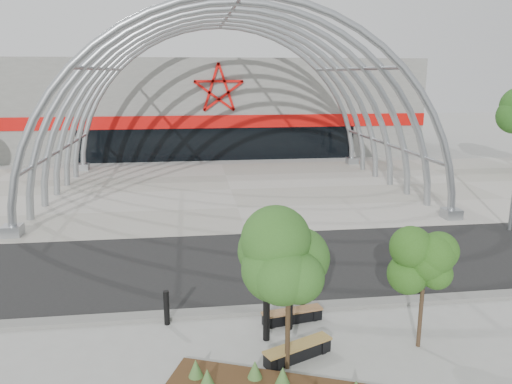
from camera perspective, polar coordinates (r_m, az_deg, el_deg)
name	(u,v)px	position (r m, az deg, el deg)	size (l,w,h in m)	color
ground	(274,307)	(15.36, 2.03, -12.98)	(140.00, 140.00, 0.00)	#989893
road	(258,264)	(18.52, 0.21, -8.18)	(140.00, 7.00, 0.02)	black
forecourt	(231,190)	(29.94, -2.91, 0.27)	(60.00, 17.00, 0.04)	#A29D91
kerb	(275,309)	(15.12, 2.19, -13.19)	(60.00, 0.50, 0.12)	slate
arena_building	(214,104)	(47.15, -4.81, 9.94)	(34.00, 15.24, 8.00)	slate
vault_canopy	(231,190)	(29.94, -2.91, 0.27)	(20.80, 15.80, 20.36)	#959A9E
street_tree_0	(289,264)	(11.40, 3.76, -8.24)	(1.61, 1.61, 3.66)	#2E2311
street_tree_1	(425,264)	(13.10, 18.72, -7.85)	(1.32, 1.32, 3.11)	#2F2214
bench_0	(298,352)	(12.86, 4.81, -17.73)	(1.85, 1.13, 0.39)	black
bench_1	(292,316)	(14.48, 4.15, -13.97)	(1.79, 0.70, 0.37)	black
bollard_0	(167,308)	(14.40, -10.18, -12.90)	(0.16, 0.16, 1.00)	black
bollard_1	(266,320)	(13.42, 1.20, -14.44)	(0.18, 0.18, 1.12)	black
bollard_2	(290,311)	(13.98, 3.88, -13.41)	(0.17, 0.17, 1.05)	black
bollard_3	(303,293)	(15.12, 5.40, -11.46)	(0.15, 0.15, 0.97)	black
bollard_4	(422,278)	(16.84, 18.42, -9.28)	(0.17, 0.17, 1.05)	black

